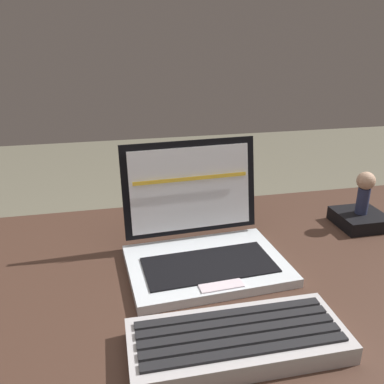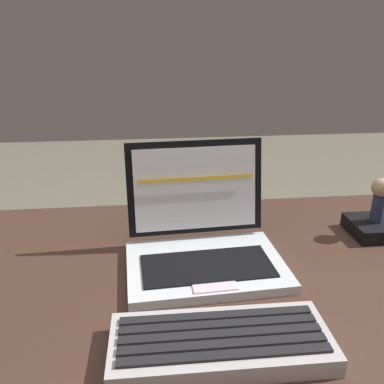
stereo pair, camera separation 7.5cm
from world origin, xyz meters
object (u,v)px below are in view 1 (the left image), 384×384
figurine (365,189)px  external_keyboard (238,340)px  laptop_front (202,241)px  figurine_stand (360,219)px

figurine → external_keyboard: bearing=-141.5°
laptop_front → figurine: 0.42m
figurine_stand → figurine: bearing=-166.0°
external_keyboard → figurine: (0.41, 0.33, 0.08)m
laptop_front → external_keyboard: 0.25m
external_keyboard → figurine_stand: (0.41, 0.33, -0.00)m
external_keyboard → figurine: bearing=38.5°
laptop_front → external_keyboard: bearing=-91.5°
laptop_front → figurine: (0.41, 0.08, 0.05)m
external_keyboard → figurine_stand: external_keyboard is taller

